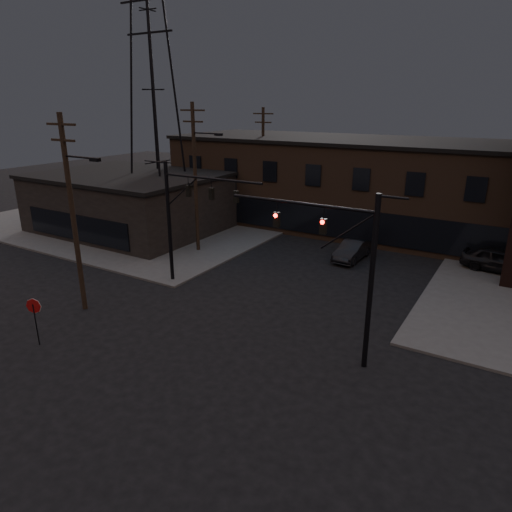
{
  "coord_description": "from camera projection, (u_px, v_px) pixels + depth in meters",
  "views": [
    {
      "loc": [
        11.68,
        -13.61,
        11.51
      ],
      "look_at": [
        -0.53,
        6.56,
        3.5
      ],
      "focal_mm": 32.0,
      "sensor_mm": 36.0,
      "label": 1
    }
  ],
  "objects": [
    {
      "name": "traffic_signal_far",
      "position": [
        184.0,
        211.0,
        28.61
      ],
      "size": [
        7.12,
        0.24,
        8.0
      ],
      "color": "black",
      "rests_on": "ground"
    },
    {
      "name": "building_row",
      "position": [
        382.0,
        188.0,
        41.85
      ],
      "size": [
        40.0,
        12.0,
        8.0
      ],
      "primitive_type": "cube",
      "color": "#4A3627",
      "rests_on": "ground"
    },
    {
      "name": "stop_sign",
      "position": [
        34.0,
        311.0,
        22.17
      ],
      "size": [
        0.72,
        0.33,
        2.48
      ],
      "color": "black",
      "rests_on": "ground"
    },
    {
      "name": "building_left",
      "position": [
        130.0,
        204.0,
        42.42
      ],
      "size": [
        16.0,
        12.0,
        5.0
      ],
      "primitive_type": "cube",
      "color": "black",
      "rests_on": "ground"
    },
    {
      "name": "utility_pole_mid",
      "position": [
        196.0,
        175.0,
        34.94
      ],
      "size": [
        3.7,
        0.28,
        11.5
      ],
      "color": "black",
      "rests_on": "ground"
    },
    {
      "name": "ground",
      "position": [
        191.0,
        372.0,
        20.45
      ],
      "size": [
        140.0,
        140.0,
        0.0
      ],
      "primitive_type": "plane",
      "color": "black",
      "rests_on": "ground"
    },
    {
      "name": "transmission_tower",
      "position": [
        153.0,
        89.0,
        39.84
      ],
      "size": [
        7.0,
        7.0,
        25.0
      ],
      "primitive_type": null,
      "color": "black",
      "rests_on": "ground"
    },
    {
      "name": "utility_pole_far",
      "position": [
        263.0,
        162.0,
        45.29
      ],
      "size": [
        2.2,
        0.28,
        11.0
      ],
      "color": "black",
      "rests_on": "ground"
    },
    {
      "name": "sidewalk_nw",
      "position": [
        160.0,
        214.0,
        49.04
      ],
      "size": [
        30.0,
        30.0,
        0.15
      ],
      "primitive_type": "cube",
      "color": "#474744",
      "rests_on": "ground"
    },
    {
      "name": "traffic_signal_near",
      "position": [
        347.0,
        260.0,
        19.88
      ],
      "size": [
        7.12,
        0.24,
        8.0
      ],
      "color": "black",
      "rests_on": "ground"
    },
    {
      "name": "car_crossing",
      "position": [
        352.0,
        250.0,
        34.77
      ],
      "size": [
        1.76,
        4.54,
        1.47
      ],
      "primitive_type": "imported",
      "rotation": [
        0.0,
        0.0,
        -0.05
      ],
      "color": "black",
      "rests_on": "ground"
    },
    {
      "name": "parked_car_lot_a",
      "position": [
        500.0,
        260.0,
        31.87
      ],
      "size": [
        5.17,
        2.6,
        1.69
      ],
      "primitive_type": "imported",
      "rotation": [
        0.0,
        0.0,
        1.44
      ],
      "color": "black",
      "rests_on": "sidewalk_ne"
    },
    {
      "name": "utility_pole_near",
      "position": [
        73.0,
        211.0,
        24.81
      ],
      "size": [
        3.7,
        0.28,
        11.0
      ],
      "color": "black",
      "rests_on": "ground"
    }
  ]
}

